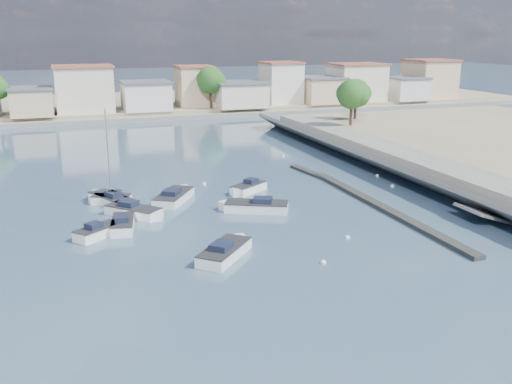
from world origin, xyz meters
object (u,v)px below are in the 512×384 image
Objects in this scene: motorboat_e at (175,197)px; motorboat_h at (226,251)px; motorboat_c at (253,207)px; motorboat_f at (109,200)px; motorboat_g at (136,212)px; sailboat at (110,199)px; motorboat_a at (123,224)px; motorboat_d at (247,189)px; motorboat_b at (100,232)px.

motorboat_h is at bearing -87.53° from motorboat_e.
motorboat_c is 8.12m from motorboat_e.
motorboat_f is 17.31m from motorboat_h.
motorboat_e is at bearing 92.47° from motorboat_h.
motorboat_e is 1.17× the size of motorboat_g.
motorboat_a is at bearing -87.30° from sailboat.
motorboat_d is (12.89, 7.06, -0.00)m from motorboat_a.
motorboat_a is 1.25× the size of motorboat_f.
motorboat_a and motorboat_g have the same top height.
motorboat_f is 4.99m from motorboat_g.
motorboat_a is 7.52m from motorboat_f.
motorboat_e is (5.56, 6.59, -0.00)m from motorboat_a.
motorboat_b is at bearing -99.68° from sailboat.
motorboat_d is 0.47× the size of sailboat.
motorboat_b is 0.44× the size of sailboat.
motorboat_h is at bearing -118.91° from motorboat_c.
motorboat_c is 1.54× the size of motorboat_f.
motorboat_h is at bearing -113.25° from motorboat_d.
motorboat_a is at bearing -87.02° from motorboat_f.
sailboat reaches higher than motorboat_b.
motorboat_b is at bearing -99.47° from motorboat_f.
sailboat reaches higher than motorboat_e.
motorboat_h is (4.78, -11.36, -0.00)m from motorboat_g.
motorboat_a is at bearing -130.14° from motorboat_e.
motorboat_e is at bearing 49.86° from motorboat_a.
motorboat_b is at bearing 138.39° from motorboat_h.
motorboat_d is 7.35m from motorboat_e.
motorboat_c is 1.41× the size of motorboat_d.
motorboat_d is at bearing -1.92° from motorboat_f.
sailboat is at bearing 110.96° from motorboat_g.
motorboat_g is at bearing 51.83° from motorboat_b.
motorboat_d is 12.21m from motorboat_g.
motorboat_a is at bearing -151.29° from motorboat_d.
motorboat_b is 10.80m from motorboat_h.
motorboat_f is at bearing 92.98° from motorboat_a.
motorboat_b is 1.01× the size of motorboat_f.
motorboat_h is at bearing -67.72° from sailboat.
motorboat_d is at bearing 28.71° from motorboat_a.
motorboat_d is at bearing 66.75° from motorboat_h.
motorboat_a is 0.98× the size of motorboat_g.
sailboat is (1.51, 8.85, 0.04)m from motorboat_b.
motorboat_b is 8.97m from sailboat.
motorboat_g is (1.82, -4.64, 0.00)m from motorboat_f.
sailboat reaches higher than motorboat_h.
motorboat_g is 0.55× the size of sailboat.
motorboat_f is at bearing 111.40° from motorboat_g.
motorboat_d is at bearing 20.12° from motorboat_g.
motorboat_b and motorboat_h have the same top height.
motorboat_c is 1.04× the size of motorboat_e.
motorboat_d is 0.73× the size of motorboat_e.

